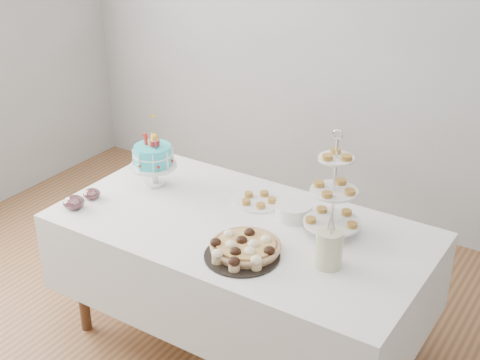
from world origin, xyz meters
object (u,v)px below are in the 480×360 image
Objects in this scene: tiered_stand at (334,192)px; utensil_pitcher at (329,247)px; pastry_plate at (258,201)px; jam_bowl_a at (74,202)px; pie at (246,247)px; plate_stack at (294,211)px; table at (241,262)px; cupcake_tray at (242,250)px; jam_bowl_b at (92,194)px; birthday_cake at (154,167)px.

utensil_pitcher is at bearing -66.94° from tiered_stand.
tiered_stand is 0.33m from utensil_pitcher.
jam_bowl_a is at bearing -144.19° from pastry_plate.
jam_bowl_a reaches higher than pie.
jam_bowl_a is (-1.03, -0.55, -0.01)m from plate_stack.
table is at bearing 21.75° from jam_bowl_a.
pastry_plate is at bearing 114.53° from pie.
pie is (-0.01, 0.04, -0.01)m from cupcake_tray.
table is at bearing 127.71° from pie.
table is 6.91× the size of utensil_pitcher.
tiered_stand is at bearing 21.93° from table.
tiered_stand is 1.99× the size of utensil_pitcher.
jam_bowl_b is at bearing -163.51° from tiered_stand.
utensil_pitcher is (0.37, 0.15, 0.06)m from cupcake_tray.
plate_stack is at bearing 87.64° from cupcake_tray.
pie reaches higher than table.
jam_bowl_a is at bearing -173.16° from pie.
utensil_pitcher reaches higher than pie.
plate_stack is 2.05× the size of jam_bowl_b.
table is 3.47× the size of tiered_stand.
pie is (0.82, -0.33, -0.08)m from birthday_cake.
pie is 0.40m from utensil_pitcher.
pastry_plate is 0.98m from jam_bowl_a.
plate_stack is at bearing 86.62° from pie.
utensil_pitcher is (1.38, 0.23, 0.07)m from jam_bowl_a.
table is 9.97× the size of plate_stack.
table is 0.90m from jam_bowl_b.
pie is at bearing -16.90° from birthday_cake.
pie is at bearing -0.65° from jam_bowl_b.
birthday_cake is 1.20× the size of pie.
plate_stack is (-0.23, 0.04, -0.19)m from tiered_stand.
birthday_cake is at bearing -176.88° from utensil_pitcher.
cupcake_tray is at bearing -81.75° from pie.
birthday_cake is at bearing 158.18° from pie.
pie is (0.17, -0.21, 0.26)m from table.
plate_stack is at bearing 151.71° from utensil_pitcher.
table is 0.65m from tiered_stand.
table is 0.37m from pie.
plate_stack reaches higher than jam_bowl_a.
pastry_plate is at bearing 113.30° from cupcake_tray.
cupcake_tray is 3.11× the size of jam_bowl_a.
cupcake_tray is 1.30× the size of utensil_pitcher.
plate_stack is (0.19, 0.21, 0.26)m from table.
plate_stack is 0.76× the size of pastry_plate.
cupcake_tray is (0.17, -0.26, 0.27)m from table.
birthday_cake reaches higher than utensil_pitcher.
birthday_cake reaches higher than cupcake_tray.
table is 20.42× the size of jam_bowl_b.
jam_bowl_b is 0.34× the size of utensil_pitcher.
jam_bowl_b is (-1.01, 0.05, -0.01)m from cupcake_tray.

